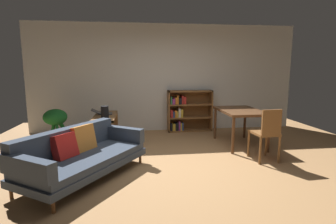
# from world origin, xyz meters

# --- Properties ---
(ground_plane) EXTENTS (8.16, 8.16, 0.00)m
(ground_plane) POSITION_xyz_m (0.00, 0.00, 0.00)
(ground_plane) COLOR #A87A4C
(back_wall_panel) EXTENTS (6.80, 0.10, 2.70)m
(back_wall_panel) POSITION_xyz_m (0.00, 2.70, 1.35)
(back_wall_panel) COLOR silver
(back_wall_panel) RESTS_ON ground_plane
(fabric_couch) EXTENTS (1.81, 2.09, 0.74)m
(fabric_couch) POSITION_xyz_m (-1.61, -0.23, 0.35)
(fabric_couch) COLOR brown
(fabric_couch) RESTS_ON ground_plane
(media_console) EXTENTS (0.45, 1.25, 0.63)m
(media_console) POSITION_xyz_m (-1.41, 1.47, 0.31)
(media_console) COLOR brown
(media_console) RESTS_ON ground_plane
(open_laptop) EXTENTS (0.46, 0.33, 0.11)m
(open_laptop) POSITION_xyz_m (-1.47, 1.63, 0.65)
(open_laptop) COLOR #333338
(open_laptop) RESTS_ON media_console
(desk_speaker) EXTENTS (0.15, 0.15, 0.24)m
(desk_speaker) POSITION_xyz_m (-1.38, 1.15, 0.75)
(desk_speaker) COLOR black
(desk_speaker) RESTS_ON media_console
(potted_floor_plant) EXTENTS (0.52, 0.48, 0.76)m
(potted_floor_plant) POSITION_xyz_m (-2.45, 1.61, 0.48)
(potted_floor_plant) COLOR brown
(potted_floor_plant) RESTS_ON ground_plane
(dining_table) EXTENTS (0.81, 1.21, 0.75)m
(dining_table) POSITION_xyz_m (1.38, 1.08, 0.67)
(dining_table) COLOR #56351E
(dining_table) RESTS_ON ground_plane
(dining_chair_near) EXTENTS (0.41, 0.47, 0.93)m
(dining_chair_near) POSITION_xyz_m (1.44, 0.06, 0.53)
(dining_chair_near) COLOR brown
(dining_chair_near) RESTS_ON ground_plane
(bookshelf) EXTENTS (1.13, 0.32, 1.05)m
(bookshelf) POSITION_xyz_m (0.52, 2.51, 0.51)
(bookshelf) COLOR brown
(bookshelf) RESTS_ON ground_plane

